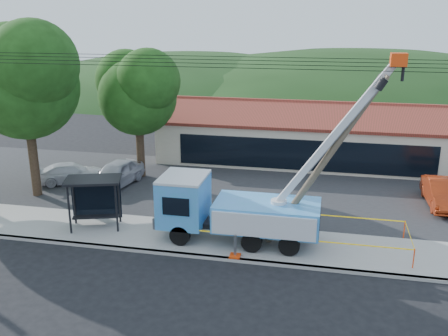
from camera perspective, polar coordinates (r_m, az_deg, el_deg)
ground at (r=22.07m, az=-4.39°, el=-12.63°), size 120.00×120.00×0.00m
curb at (r=23.81m, az=-2.96°, el=-10.03°), size 60.00×0.25×0.15m
sidewalk at (r=25.46m, az=-1.85°, el=-8.12°), size 60.00×4.00×0.15m
parking_lot at (r=32.71m, az=1.50°, el=-2.30°), size 60.00×12.00×0.10m
strip_mall at (r=39.40m, az=9.42°, el=3.63°), size 22.50×8.53×4.67m
tree_west_near at (r=31.85m, az=-21.91°, el=9.79°), size 7.56×6.72×10.80m
tree_lot at (r=34.10m, az=-9.88°, el=8.93°), size 6.30×5.60×8.94m
hill_west at (r=76.95m, az=-3.65°, el=8.96°), size 78.40×56.00×28.00m
hill_center at (r=74.27m, az=15.47°, el=8.08°), size 89.60×64.00×32.00m
utility_truck at (r=24.59m, az=1.14°, el=-4.54°), size 11.12×4.25×9.25m
leaning_pole at (r=23.35m, az=12.47°, el=2.25°), size 5.57×1.85×9.15m
bus_shelter at (r=26.89m, az=-14.60°, el=-2.53°), size 3.19×2.49×2.70m
caution_tape at (r=24.96m, az=8.01°, el=-6.86°), size 10.86×3.26×0.94m
car_silver at (r=33.78m, az=-12.13°, el=-2.14°), size 2.65×5.08×1.65m
car_red at (r=32.33m, az=23.49°, el=-4.12°), size 1.80×4.82×1.57m
car_white at (r=35.23m, az=-16.95°, el=-1.71°), size 4.89×3.84×1.32m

